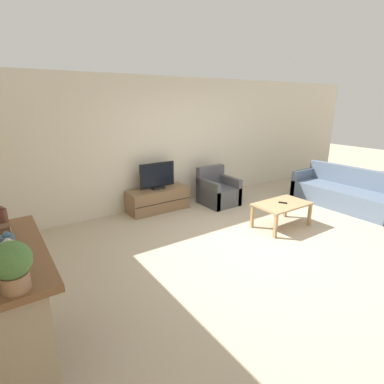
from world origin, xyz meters
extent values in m
plane|color=tan|center=(0.00, 0.00, 0.00)|extent=(24.00, 24.00, 0.00)
cube|color=beige|center=(0.00, 2.63, 1.35)|extent=(12.00, 0.06, 2.70)
cube|color=tan|center=(-3.39, -0.52, 0.54)|extent=(0.35, 1.31, 1.08)
cube|color=black|center=(-3.21, -0.52, 0.41)|extent=(0.01, 0.72, 0.59)
cube|color=orange|center=(-3.21, -0.52, 0.25)|extent=(0.01, 0.50, 0.12)
cube|color=brown|center=(-3.36, -0.52, 1.10)|extent=(0.47, 1.43, 0.05)
cylinder|color=beige|center=(-3.37, -0.95, 1.25)|extent=(0.09, 0.09, 0.24)
sphere|color=beige|center=(-3.37, -0.95, 1.37)|extent=(0.05, 0.05, 0.05)
cylinder|color=#385670|center=(-3.37, -0.63, 1.21)|extent=(0.10, 0.10, 0.16)
sphere|color=#385670|center=(-3.37, -0.63, 1.29)|extent=(0.06, 0.06, 0.06)
cylinder|color=#512D23|center=(-3.37, -0.09, 1.23)|extent=(0.08, 0.08, 0.20)
sphere|color=#512D23|center=(-3.37, -0.09, 1.34)|extent=(0.05, 0.05, 0.05)
cube|color=brown|center=(-3.37, -0.38, 1.20)|extent=(0.07, 0.11, 0.15)
cylinder|color=white|center=(-3.33, -0.38, 1.21)|extent=(0.00, 0.08, 0.08)
cylinder|color=#936B4C|center=(-3.37, -1.13, 1.18)|extent=(0.16, 0.16, 0.11)
sphere|color=#477038|center=(-3.37, -1.13, 1.33)|extent=(0.23, 0.23, 0.23)
cube|color=brown|center=(-0.60, 2.31, 0.24)|extent=(1.27, 0.50, 0.47)
cube|color=black|center=(-0.60, 2.06, 0.24)|extent=(1.25, 0.01, 0.01)
cube|color=black|center=(-0.60, 2.31, 0.49)|extent=(0.27, 0.18, 0.04)
cube|color=black|center=(-0.60, 2.31, 0.77)|extent=(0.77, 0.03, 0.51)
cube|color=black|center=(-0.60, 2.29, 0.77)|extent=(0.71, 0.01, 0.46)
cube|color=#4C4C51|center=(0.69, 1.90, 0.20)|extent=(0.70, 0.76, 0.40)
cube|color=#4C4C51|center=(0.69, 2.21, 0.61)|extent=(0.70, 0.14, 0.42)
cube|color=#4C4C51|center=(0.39, 1.90, 0.29)|extent=(0.10, 0.76, 0.59)
cube|color=#4C4C51|center=(0.99, 1.90, 0.29)|extent=(0.10, 0.76, 0.59)
cube|color=#A37F56|center=(0.84, 0.28, 0.43)|extent=(1.01, 0.62, 0.03)
cube|color=#A37F56|center=(0.38, 0.01, 0.21)|extent=(0.05, 0.05, 0.42)
cube|color=#A37F56|center=(1.31, 0.01, 0.21)|extent=(0.05, 0.05, 0.42)
cube|color=#A37F56|center=(0.38, 0.55, 0.21)|extent=(0.05, 0.05, 0.42)
cube|color=#A37F56|center=(1.31, 0.55, 0.21)|extent=(0.05, 0.05, 0.42)
cube|color=black|center=(0.85, 0.28, 0.46)|extent=(0.11, 0.15, 0.02)
cube|color=slate|center=(2.82, 0.20, 0.21)|extent=(0.84, 2.21, 0.42)
cube|color=slate|center=(3.16, 0.20, 0.62)|extent=(0.16, 2.21, 0.40)
cube|color=slate|center=(2.82, 1.25, 0.32)|extent=(0.84, 0.11, 0.64)
camera|label=1|loc=(-3.37, -3.00, 2.22)|focal=28.00mm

